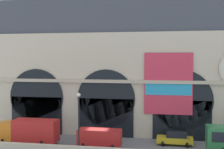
{
  "coord_description": "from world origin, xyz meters",
  "views": [
    {
      "loc": [
        8.97,
        -37.43,
        10.6
      ],
      "look_at": [
        0.83,
        5.0,
        8.53
      ],
      "focal_mm": 51.25,
      "sensor_mm": 36.0,
      "label": 1
    }
  ],
  "objects_px": {
    "box_truck_midwest": "(29,131)",
    "van_center": "(99,137)",
    "car_mideast": "(175,139)",
    "street_lamp_quayside": "(79,115)"
  },
  "relations": [
    {
      "from": "box_truck_midwest",
      "to": "car_mideast",
      "type": "bearing_deg",
      "value": 9.79
    },
    {
      "from": "van_center",
      "to": "street_lamp_quayside",
      "type": "distance_m",
      "value": 4.84
    },
    {
      "from": "car_mideast",
      "to": "street_lamp_quayside",
      "type": "bearing_deg",
      "value": -149.83
    },
    {
      "from": "box_truck_midwest",
      "to": "van_center",
      "type": "height_order",
      "value": "box_truck_midwest"
    },
    {
      "from": "box_truck_midwest",
      "to": "van_center",
      "type": "relative_size",
      "value": 1.44
    },
    {
      "from": "box_truck_midwest",
      "to": "street_lamp_quayside",
      "type": "relative_size",
      "value": 1.09
    },
    {
      "from": "van_center",
      "to": "street_lamp_quayside",
      "type": "height_order",
      "value": "street_lamp_quayside"
    },
    {
      "from": "box_truck_midwest",
      "to": "car_mideast",
      "type": "height_order",
      "value": "box_truck_midwest"
    },
    {
      "from": "box_truck_midwest",
      "to": "van_center",
      "type": "bearing_deg",
      "value": 1.65
    },
    {
      "from": "car_mideast",
      "to": "street_lamp_quayside",
      "type": "distance_m",
      "value": 12.71
    }
  ]
}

